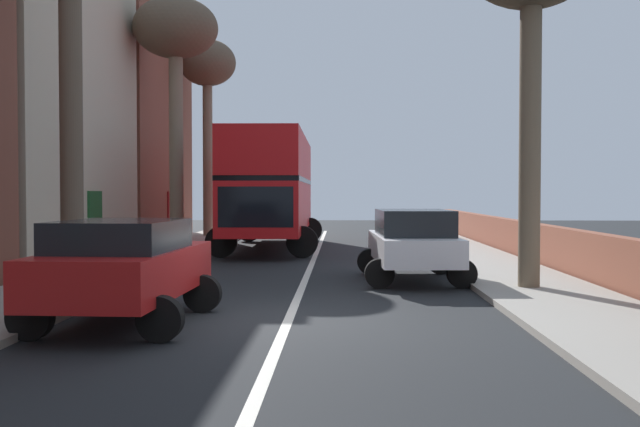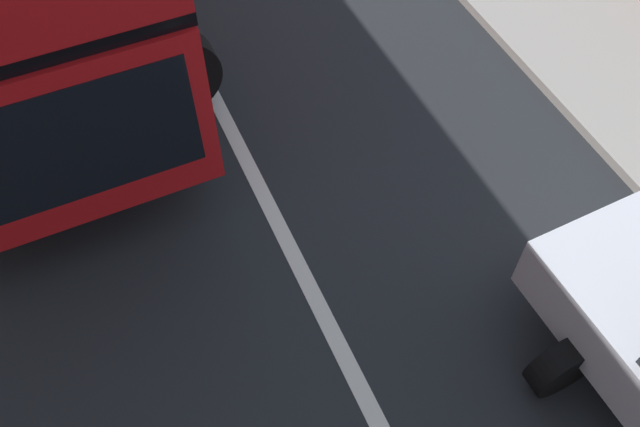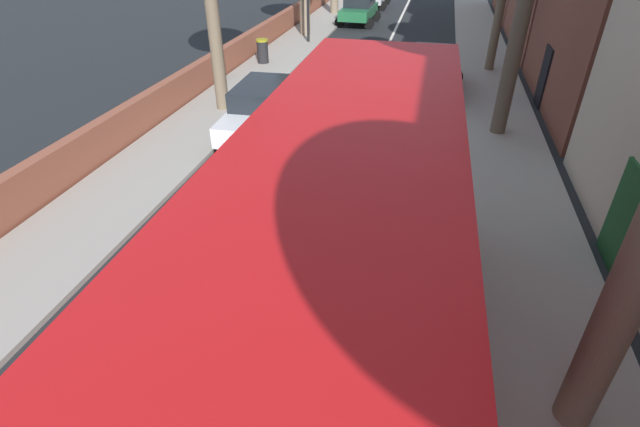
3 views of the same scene
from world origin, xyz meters
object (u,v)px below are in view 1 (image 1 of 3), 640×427
at_px(double_decker_bus, 272,184).
at_px(parked_car_red_left_3, 124,265).
at_px(street_tree_left_4, 176,38).
at_px(street_tree_left_2, 207,71).
at_px(parked_car_white_right_0, 413,241).

height_order(double_decker_bus, parked_car_red_left_3, double_decker_bus).
bearing_deg(street_tree_left_4, street_tree_left_2, 91.58).
xyz_separation_m(parked_car_white_right_0, street_tree_left_4, (-7.48, 8.65, 6.55)).
distance_m(double_decker_bus, street_tree_left_2, 8.67).
xyz_separation_m(parked_car_white_right_0, parked_car_red_left_3, (-5.00, -5.74, -0.00)).
bearing_deg(street_tree_left_4, parked_car_red_left_3, -80.24).
bearing_deg(double_decker_bus, parked_car_white_right_0, -66.51).
bearing_deg(parked_car_white_right_0, street_tree_left_2, 116.03).
bearing_deg(street_tree_left_4, double_decker_bus, 17.23).
relative_size(double_decker_bus, street_tree_left_2, 1.26).
height_order(double_decker_bus, parked_car_white_right_0, double_decker_bus).
relative_size(street_tree_left_2, street_tree_left_4, 1.00).
bearing_deg(street_tree_left_2, double_decker_bus, -60.13).
bearing_deg(parked_car_red_left_3, street_tree_left_4, 99.76).
height_order(double_decker_bus, street_tree_left_2, street_tree_left_2).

